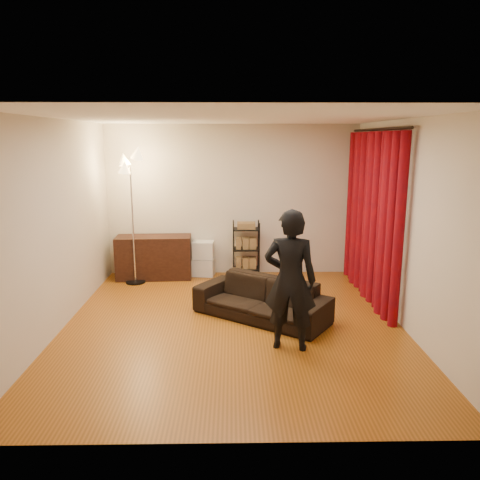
{
  "coord_description": "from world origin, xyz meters",
  "views": [
    {
      "loc": [
        -0.01,
        -5.9,
        2.46
      ],
      "look_at": [
        0.1,
        0.3,
        1.1
      ],
      "focal_mm": 35.0,
      "sensor_mm": 36.0,
      "label": 1
    }
  ],
  "objects_px": {
    "floor_lamp": "(133,220)",
    "person": "(290,280)",
    "wire_shelf": "(246,249)",
    "media_cabinet": "(154,257)",
    "sofa": "(261,299)",
    "storage_boxes": "(203,258)"
  },
  "relations": [
    {
      "from": "floor_lamp",
      "to": "person",
      "type": "bearing_deg",
      "value": -47.89
    },
    {
      "from": "floor_lamp",
      "to": "wire_shelf",
      "type": "bearing_deg",
      "value": 11.27
    },
    {
      "from": "wire_shelf",
      "to": "media_cabinet",
      "type": "bearing_deg",
      "value": -172.7
    },
    {
      "from": "sofa",
      "to": "media_cabinet",
      "type": "height_order",
      "value": "media_cabinet"
    },
    {
      "from": "person",
      "to": "wire_shelf",
      "type": "relative_size",
      "value": 1.67
    },
    {
      "from": "sofa",
      "to": "floor_lamp",
      "type": "distance_m",
      "value": 2.78
    },
    {
      "from": "sofa",
      "to": "floor_lamp",
      "type": "height_order",
      "value": "floor_lamp"
    },
    {
      "from": "sofa",
      "to": "wire_shelf",
      "type": "distance_m",
      "value": 2.05
    },
    {
      "from": "media_cabinet",
      "to": "floor_lamp",
      "type": "xyz_separation_m",
      "value": [
        -0.29,
        -0.29,
        0.73
      ]
    },
    {
      "from": "person",
      "to": "media_cabinet",
      "type": "relative_size",
      "value": 1.28
    },
    {
      "from": "sofa",
      "to": "storage_boxes",
      "type": "xyz_separation_m",
      "value": [
        -0.92,
        2.07,
        0.05
      ]
    },
    {
      "from": "media_cabinet",
      "to": "floor_lamp",
      "type": "relative_size",
      "value": 0.59
    },
    {
      "from": "storage_boxes",
      "to": "wire_shelf",
      "type": "xyz_separation_m",
      "value": [
        0.77,
        -0.03,
        0.18
      ]
    },
    {
      "from": "person",
      "to": "storage_boxes",
      "type": "relative_size",
      "value": 2.63
    },
    {
      "from": "wire_shelf",
      "to": "floor_lamp",
      "type": "xyz_separation_m",
      "value": [
        -1.93,
        -0.38,
        0.61
      ]
    },
    {
      "from": "sofa",
      "to": "wire_shelf",
      "type": "xyz_separation_m",
      "value": [
        -0.15,
        2.04,
        0.23
      ]
    },
    {
      "from": "person",
      "to": "floor_lamp",
      "type": "height_order",
      "value": "floor_lamp"
    },
    {
      "from": "media_cabinet",
      "to": "wire_shelf",
      "type": "height_order",
      "value": "wire_shelf"
    },
    {
      "from": "wire_shelf",
      "to": "person",
      "type": "bearing_deg",
      "value": -78.14
    },
    {
      "from": "sofa",
      "to": "person",
      "type": "bearing_deg",
      "value": -38.92
    },
    {
      "from": "sofa",
      "to": "media_cabinet",
      "type": "bearing_deg",
      "value": 167.87
    },
    {
      "from": "person",
      "to": "storage_boxes",
      "type": "height_order",
      "value": "person"
    }
  ]
}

